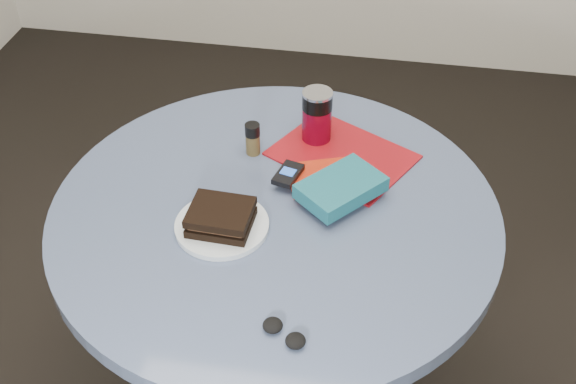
% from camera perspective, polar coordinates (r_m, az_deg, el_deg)
% --- Properties ---
extents(table, '(1.00, 1.00, 0.75)m').
position_cam_1_polar(table, '(1.71, -0.99, -5.32)').
color(table, black).
rests_on(table, ground).
extents(plate, '(0.21, 0.21, 0.01)m').
position_cam_1_polar(plate, '(1.55, -5.24, -2.66)').
color(plate, silver).
rests_on(plate, table).
extents(sandwich, '(0.14, 0.12, 0.05)m').
position_cam_1_polar(sandwich, '(1.53, -5.33, -1.99)').
color(sandwich, black).
rests_on(sandwich, plate).
extents(soda_can, '(0.09, 0.09, 0.14)m').
position_cam_1_polar(soda_can, '(1.76, 2.30, 6.00)').
color(soda_can, '#5F041A').
rests_on(soda_can, table).
extents(pepper_grinder, '(0.04, 0.04, 0.08)m').
position_cam_1_polar(pepper_grinder, '(1.73, -2.81, 4.23)').
color(pepper_grinder, '#45391D').
rests_on(pepper_grinder, table).
extents(magazine, '(0.38, 0.35, 0.01)m').
position_cam_1_polar(magazine, '(1.75, 4.31, 2.92)').
color(magazine, maroon).
rests_on(magazine, table).
extents(red_book, '(0.20, 0.17, 0.01)m').
position_cam_1_polar(red_book, '(1.66, 3.06, 1.20)').
color(red_book, '#A5220D').
rests_on(red_book, magazine).
extents(novel, '(0.21, 0.22, 0.04)m').
position_cam_1_polar(novel, '(1.60, 4.21, 0.35)').
color(novel, '#134E5C').
rests_on(novel, red_book).
extents(mp3_player, '(0.07, 0.09, 0.02)m').
position_cam_1_polar(mp3_player, '(1.65, 0.01, 1.43)').
color(mp3_player, black).
rests_on(mp3_player, red_book).
extents(headphones, '(0.10, 0.08, 0.02)m').
position_cam_1_polar(headphones, '(1.35, -0.32, -11.08)').
color(headphones, black).
rests_on(headphones, table).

